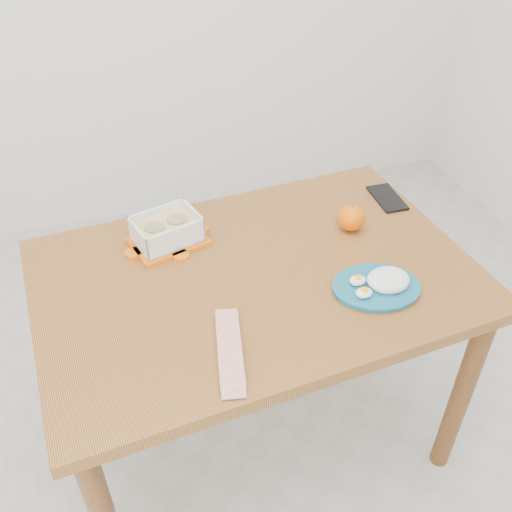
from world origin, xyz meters
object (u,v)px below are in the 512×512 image
object	(u,v)px
dining_table	(256,299)
food_container	(167,231)
rice_plate	(380,283)
smartphone	(387,198)
orange_fruit	(351,218)

from	to	relation	value
dining_table	food_container	xyz separation A→B (m)	(-0.20, 0.21, 0.14)
food_container	rice_plate	distance (m)	0.63
rice_plate	dining_table	bearing A→B (deg)	162.44
dining_table	smartphone	bearing A→B (deg)	18.78
food_container	smartphone	world-z (taller)	food_container
food_container	rice_plate	size ratio (longest dim) A/B	0.88
orange_fruit	rice_plate	world-z (taller)	orange_fruit
dining_table	food_container	bearing A→B (deg)	129.96
food_container	smartphone	xyz separation A→B (m)	(0.73, 0.01, -0.04)
dining_table	rice_plate	size ratio (longest dim) A/B	4.52
dining_table	rice_plate	distance (m)	0.36
rice_plate	smartphone	bearing A→B (deg)	71.29
smartphone	rice_plate	bearing A→B (deg)	-118.42
rice_plate	smartphone	size ratio (longest dim) A/B	1.75
dining_table	food_container	world-z (taller)	food_container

